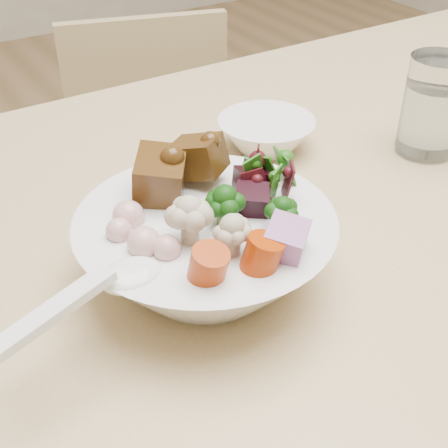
% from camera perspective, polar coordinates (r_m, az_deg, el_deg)
% --- Properties ---
extents(dining_table, '(1.67, 0.96, 0.77)m').
position_cam_1_polar(dining_table, '(0.87, 17.72, 0.04)').
color(dining_table, tan).
rests_on(dining_table, ground).
extents(chair_far, '(0.44, 0.44, 0.78)m').
position_cam_1_polar(chair_far, '(1.41, -5.82, 3.70)').
color(chair_far, tan).
rests_on(chair_far, ground).
extents(food_bowl, '(0.24, 0.24, 0.13)m').
position_cam_1_polar(food_bowl, '(0.59, -1.61, -1.81)').
color(food_bowl, white).
rests_on(food_bowl, dining_table).
extents(soup_spoon, '(0.15, 0.06, 0.03)m').
position_cam_1_polar(soup_spoon, '(0.51, -10.12, -5.38)').
color(soup_spoon, white).
rests_on(soup_spoon, food_bowl).
extents(water_glass, '(0.08, 0.08, 0.13)m').
position_cam_1_polar(water_glass, '(0.85, 18.43, 9.85)').
color(water_glass, silver).
rests_on(water_glass, dining_table).
extents(side_bowl, '(0.13, 0.13, 0.04)m').
position_cam_1_polar(side_bowl, '(0.83, 3.86, 8.15)').
color(side_bowl, white).
rests_on(side_bowl, dining_table).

